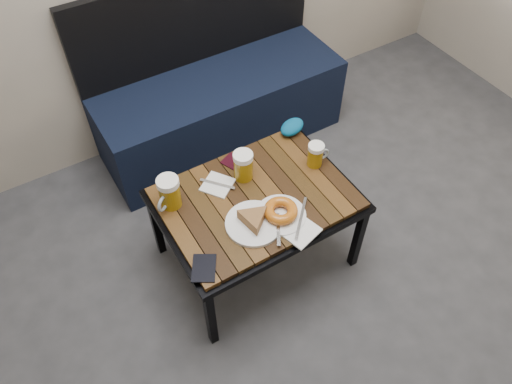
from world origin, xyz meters
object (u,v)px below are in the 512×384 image
beer_mug_right (316,155)px  plate_bagel (281,213)px  passport_navy (204,268)px  passport_burgundy (235,163)px  beer_mug_centre (244,165)px  plate_pie (254,221)px  beer_mug_left (169,193)px  knit_pouch (292,127)px  cafe_table (256,203)px  bench (218,102)px

beer_mug_right → plate_bagel: (-0.30, -0.17, -0.03)m
passport_navy → passport_burgundy: (0.38, 0.43, -0.00)m
beer_mug_centre → plate_pie: 0.28m
beer_mug_left → knit_pouch: size_ratio=1.10×
plate_pie → passport_navy: size_ratio=1.88×
cafe_table → plate_pie: bearing=-124.8°
plate_pie → plate_bagel: size_ratio=0.94×
plate_pie → bench: bearing=70.3°
beer_mug_left → plate_bagel: size_ratio=0.60×
cafe_table → knit_pouch: size_ratio=6.13×
bench → beer_mug_right: bench is taller
beer_mug_centre → cafe_table: bearing=-125.9°
bench → passport_navy: bench is taller
beer_mug_right → passport_burgundy: size_ratio=1.04×
plate_pie → passport_burgundy: 0.36m
bench → beer_mug_left: size_ratio=9.26×
cafe_table → knit_pouch: (0.36, 0.26, 0.07)m
beer_mug_left → beer_mug_right: beer_mug_left is taller
cafe_table → beer_mug_right: (0.33, 0.03, 0.10)m
beer_mug_centre → beer_mug_right: (0.32, -0.10, -0.01)m
beer_mug_centre → knit_pouch: size_ratio=1.03×
beer_mug_centre → passport_navy: size_ratio=1.12×
beer_mug_centre → knit_pouch: (0.35, 0.13, -0.04)m
beer_mug_right → plate_pie: size_ratio=0.50×
plate_bagel → cafe_table: bearing=102.0°
bench → beer_mug_right: bearing=-85.6°
plate_bagel → passport_navy: 0.40m
beer_mug_left → beer_mug_right: size_ratio=1.29×
plate_pie → knit_pouch: 0.59m
beer_mug_right → passport_navy: size_ratio=0.93×
beer_mug_left → passport_navy: size_ratio=1.20×
plate_pie → passport_navy: plate_pie is taller
passport_navy → knit_pouch: knit_pouch is taller
bench → beer_mug_left: bench is taller
passport_navy → beer_mug_right: bearing=49.9°
bench → knit_pouch: size_ratio=10.22×
beer_mug_right → plate_bagel: size_ratio=0.46×
beer_mug_right → passport_navy: bearing=-152.8°
bench → beer_mug_centre: 0.82m
beer_mug_left → passport_burgundy: beer_mug_left is taller
bench → beer_mug_right: size_ratio=11.92×
cafe_table → beer_mug_left: 0.38m
plate_bagel → passport_burgundy: (-0.01, 0.37, -0.02)m
beer_mug_left → beer_mug_right: (0.66, -0.12, -0.02)m
cafe_table → beer_mug_left: beer_mug_left is taller
bench → passport_navy: size_ratio=11.09×
passport_navy → cafe_table: bearing=61.1°
beer_mug_right → plate_pie: (-0.42, -0.15, -0.03)m
passport_burgundy → passport_navy: bearing=-154.7°
cafe_table → plate_bagel: bearing=-78.0°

